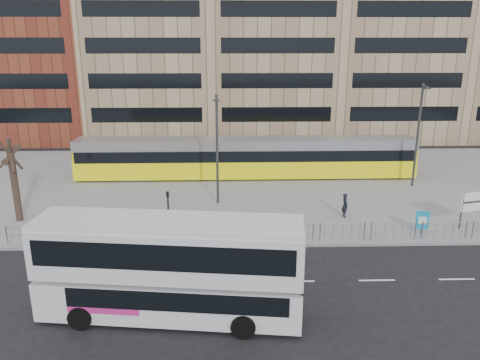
{
  "coord_description": "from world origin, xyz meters",
  "views": [
    {
      "loc": [
        -1.34,
        -24.49,
        11.42
      ],
      "look_at": [
        -0.51,
        6.0,
        2.23
      ],
      "focal_mm": 35.0,
      "sensor_mm": 36.0,
      "label": 1
    }
  ],
  "objects_px": {
    "station_sign": "(475,203)",
    "bare_tree": "(8,135)",
    "pedestrian": "(345,205)",
    "tram": "(246,158)",
    "ad_panel": "(422,221)",
    "double_decker_bus": "(169,266)",
    "traffic_light_west": "(168,210)",
    "lamp_post_east": "(418,132)",
    "lamp_post_west": "(217,145)"
  },
  "relations": [
    {
      "from": "traffic_light_west",
      "to": "lamp_post_east",
      "type": "distance_m",
      "value": 21.07
    },
    {
      "from": "station_sign",
      "to": "ad_panel",
      "type": "height_order",
      "value": "station_sign"
    },
    {
      "from": "ad_panel",
      "to": "traffic_light_west",
      "type": "distance_m",
      "value": 15.13
    },
    {
      "from": "double_decker_bus",
      "to": "pedestrian",
      "type": "height_order",
      "value": "double_decker_bus"
    },
    {
      "from": "double_decker_bus",
      "to": "traffic_light_west",
      "type": "bearing_deg",
      "value": 103.98
    },
    {
      "from": "tram",
      "to": "pedestrian",
      "type": "distance_m",
      "value": 11.39
    },
    {
      "from": "lamp_post_east",
      "to": "bare_tree",
      "type": "distance_m",
      "value": 29.13
    },
    {
      "from": "ad_panel",
      "to": "lamp_post_west",
      "type": "relative_size",
      "value": 0.18
    },
    {
      "from": "station_sign",
      "to": "bare_tree",
      "type": "height_order",
      "value": "bare_tree"
    },
    {
      "from": "pedestrian",
      "to": "double_decker_bus",
      "type": "bearing_deg",
      "value": 130.62
    },
    {
      "from": "tram",
      "to": "lamp_post_east",
      "type": "height_order",
      "value": "lamp_post_east"
    },
    {
      "from": "tram",
      "to": "pedestrian",
      "type": "bearing_deg",
      "value": -57.5
    },
    {
      "from": "pedestrian",
      "to": "traffic_light_west",
      "type": "xyz_separation_m",
      "value": [
        -11.09,
        -3.76,
        1.17
      ]
    },
    {
      "from": "station_sign",
      "to": "bare_tree",
      "type": "relative_size",
      "value": 0.31
    },
    {
      "from": "tram",
      "to": "lamp_post_west",
      "type": "bearing_deg",
      "value": -109.24
    },
    {
      "from": "pedestrian",
      "to": "bare_tree",
      "type": "distance_m",
      "value": 21.79
    },
    {
      "from": "station_sign",
      "to": "lamp_post_west",
      "type": "relative_size",
      "value": 0.3
    },
    {
      "from": "double_decker_bus",
      "to": "tram",
      "type": "bearing_deg",
      "value": 85.72
    },
    {
      "from": "tram",
      "to": "lamp_post_west",
      "type": "distance_m",
      "value": 7.45
    },
    {
      "from": "lamp_post_east",
      "to": "bare_tree",
      "type": "relative_size",
      "value": 1.09
    },
    {
      "from": "traffic_light_west",
      "to": "bare_tree",
      "type": "height_order",
      "value": "bare_tree"
    },
    {
      "from": "tram",
      "to": "traffic_light_west",
      "type": "relative_size",
      "value": 9.16
    },
    {
      "from": "ad_panel",
      "to": "traffic_light_west",
      "type": "relative_size",
      "value": 0.46
    },
    {
      "from": "lamp_post_east",
      "to": "traffic_light_west",
      "type": "bearing_deg",
      "value": -150.34
    },
    {
      "from": "lamp_post_east",
      "to": "lamp_post_west",
      "type": "bearing_deg",
      "value": -166.75
    },
    {
      "from": "pedestrian",
      "to": "bare_tree",
      "type": "bearing_deg",
      "value": 83.23
    },
    {
      "from": "station_sign",
      "to": "lamp_post_west",
      "type": "xyz_separation_m",
      "value": [
        -15.94,
        4.95,
        2.64
      ]
    },
    {
      "from": "double_decker_bus",
      "to": "ad_panel",
      "type": "distance_m",
      "value": 16.38
    },
    {
      "from": "tram",
      "to": "station_sign",
      "type": "distance_m",
      "value": 17.9
    },
    {
      "from": "double_decker_bus",
      "to": "traffic_light_west",
      "type": "height_order",
      "value": "double_decker_bus"
    },
    {
      "from": "tram",
      "to": "pedestrian",
      "type": "xyz_separation_m",
      "value": [
        6.14,
        -9.56,
        -0.87
      ]
    },
    {
      "from": "double_decker_bus",
      "to": "bare_tree",
      "type": "xyz_separation_m",
      "value": [
        -11.09,
        11.05,
        3.4
      ]
    },
    {
      "from": "station_sign",
      "to": "lamp_post_west",
      "type": "distance_m",
      "value": 16.89
    },
    {
      "from": "bare_tree",
      "to": "double_decker_bus",
      "type": "bearing_deg",
      "value": -44.9
    },
    {
      "from": "pedestrian",
      "to": "lamp_post_east",
      "type": "bearing_deg",
      "value": -53.96
    },
    {
      "from": "double_decker_bus",
      "to": "lamp_post_east",
      "type": "xyz_separation_m",
      "value": [
        17.26,
        17.67,
        2.19
      ]
    },
    {
      "from": "tram",
      "to": "ad_panel",
      "type": "distance_m",
      "value": 16.07
    },
    {
      "from": "traffic_light_west",
      "to": "lamp_post_east",
      "type": "height_order",
      "value": "lamp_post_east"
    },
    {
      "from": "tram",
      "to": "traffic_light_west",
      "type": "distance_m",
      "value": 14.21
    },
    {
      "from": "station_sign",
      "to": "traffic_light_west",
      "type": "distance_m",
      "value": 18.69
    },
    {
      "from": "tram",
      "to": "station_sign",
      "type": "bearing_deg",
      "value": -40.49
    },
    {
      "from": "double_decker_bus",
      "to": "traffic_light_west",
      "type": "relative_size",
      "value": 3.62
    },
    {
      "from": "ad_panel",
      "to": "traffic_light_west",
      "type": "xyz_separation_m",
      "value": [
        -15.06,
        -0.86,
        1.14
      ]
    },
    {
      "from": "pedestrian",
      "to": "lamp_post_east",
      "type": "xyz_separation_m",
      "value": [
        7.1,
        6.59,
        3.61
      ]
    },
    {
      "from": "tram",
      "to": "lamp_post_east",
      "type": "relative_size",
      "value": 3.51
    },
    {
      "from": "ad_panel",
      "to": "pedestrian",
      "type": "bearing_deg",
      "value": 159.97
    },
    {
      "from": "lamp_post_west",
      "to": "ad_panel",
      "type": "bearing_deg",
      "value": -25.24
    },
    {
      "from": "station_sign",
      "to": "ad_panel",
      "type": "xyz_separation_m",
      "value": [
        -3.54,
        -0.9,
        -0.76
      ]
    },
    {
      "from": "station_sign",
      "to": "traffic_light_west",
      "type": "relative_size",
      "value": 0.74
    },
    {
      "from": "double_decker_bus",
      "to": "tram",
      "type": "height_order",
      "value": "double_decker_bus"
    }
  ]
}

